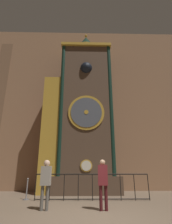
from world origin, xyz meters
TOP-DOWN VIEW (x-y plane):
  - ground_plane at (0.00, 0.00)m, footprint 28.00×28.00m
  - cathedral_back_wall at (-0.09, 6.57)m, footprint 24.00×0.32m
  - clock_tower at (-0.53, 5.10)m, footprint 4.67×1.83m
  - railing_fence at (0.05, 2.97)m, footprint 5.18×0.05m
  - visitor_near at (-1.71, 1.05)m, footprint 0.35×0.24m
  - visitor_far at (0.31, 0.98)m, footprint 0.36×0.26m
  - stanchion_post at (-2.98, 3.24)m, footprint 0.28×0.28m

SIDE VIEW (x-z plane):
  - ground_plane at x=0.00m, z-range 0.00..0.00m
  - stanchion_post at x=-2.98m, z-range -0.17..0.76m
  - railing_fence at x=0.05m, z-range 0.06..1.19m
  - visitor_far at x=0.31m, z-range 0.16..1.83m
  - visitor_near at x=-1.71m, z-range 0.18..1.83m
  - clock_tower at x=-0.53m, z-range -0.77..10.21m
  - cathedral_back_wall at x=-0.09m, z-range -0.01..12.30m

